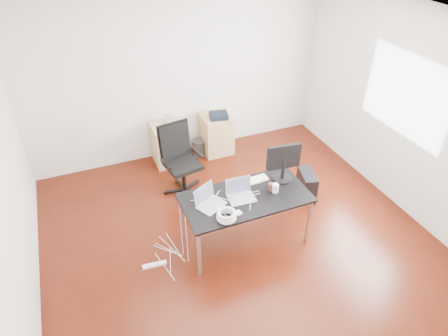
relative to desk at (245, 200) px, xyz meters
name	(u,v)px	position (x,y,z in m)	size (l,w,h in m)	color
room_shell	(245,153)	(-0.04, -0.03, 0.73)	(5.00, 5.00, 5.00)	#381006
desk	(245,200)	(0.00, 0.00, 0.00)	(1.60, 0.80, 0.73)	black
office_chair	(180,157)	(-0.44, 1.37, -0.07)	(0.55, 0.57, 1.08)	black
filing_cabinet_left	(168,144)	(-0.41, 2.20, -0.33)	(0.50, 0.50, 0.70)	#A58352
filing_cabinet_right	(216,134)	(0.47, 2.20, -0.33)	(0.50, 0.50, 0.70)	#A58352
pc_tower	(306,185)	(1.24, 0.47, -0.46)	(0.20, 0.45, 0.44)	black
wastebasket	(199,147)	(0.14, 2.22, -0.54)	(0.24, 0.24, 0.28)	black
power_strip	(155,265)	(-1.23, -0.01, -0.66)	(0.30, 0.06, 0.04)	white
laptop_left	(209,201)	(-0.48, 0.03, 0.11)	(0.41, 0.38, 0.23)	silver
laptop_right	(241,194)	(-0.06, 0.02, 0.11)	(0.35, 0.27, 0.23)	silver
monitor	(283,160)	(0.60, 0.17, 0.34)	(0.45, 0.26, 0.51)	black
keyboard	(252,181)	(0.21, 0.25, 0.06)	(0.44, 0.14, 0.02)	white
cup_white	(275,188)	(0.39, -0.05, 0.11)	(0.08, 0.08, 0.12)	white
cup_brown	(271,187)	(0.35, 0.00, 0.10)	(0.08, 0.08, 0.10)	#56271D
cable_coil	(226,215)	(-0.38, -0.28, 0.11)	(0.24, 0.24, 0.11)	white
power_adapter	(238,213)	(-0.22, -0.26, 0.07)	(0.07, 0.07, 0.03)	white
speaker	(169,119)	(-0.35, 2.25, 0.11)	(0.09, 0.08, 0.18)	#9E9E9E
navy_garment	(219,116)	(0.48, 2.12, 0.07)	(0.30, 0.24, 0.09)	black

